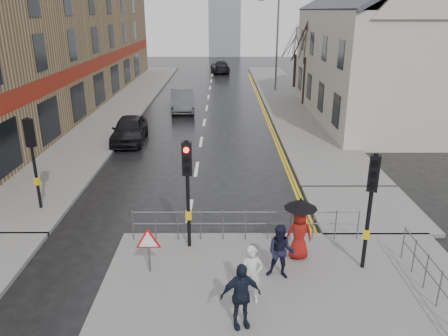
{
  "coord_description": "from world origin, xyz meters",
  "views": [
    {
      "loc": [
        1.24,
        -11.69,
        7.01
      ],
      "look_at": [
        1.28,
        2.56,
        1.85
      ],
      "focal_mm": 35.0,
      "sensor_mm": 36.0,
      "label": 1
    }
  ],
  "objects_px": {
    "pedestrian_d": "(241,296)",
    "pedestrian_b": "(281,252)",
    "pedestrian_a": "(252,275)",
    "car_mid": "(182,100)",
    "pedestrian_with_umbrella": "(300,225)",
    "car_parked": "(129,129)"
  },
  "relations": [
    {
      "from": "pedestrian_d",
      "to": "pedestrian_b",
      "type": "bearing_deg",
      "value": 45.31
    },
    {
      "from": "pedestrian_a",
      "to": "pedestrian_d",
      "type": "bearing_deg",
      "value": -111.88
    },
    {
      "from": "car_mid",
      "to": "pedestrian_with_umbrella",
      "type": "bearing_deg",
      "value": -81.78
    },
    {
      "from": "pedestrian_d",
      "to": "car_parked",
      "type": "height_order",
      "value": "pedestrian_d"
    },
    {
      "from": "pedestrian_a",
      "to": "pedestrian_d",
      "type": "height_order",
      "value": "pedestrian_d"
    },
    {
      "from": "pedestrian_d",
      "to": "car_mid",
      "type": "distance_m",
      "value": 23.77
    },
    {
      "from": "pedestrian_with_umbrella",
      "to": "car_parked",
      "type": "distance_m",
      "value": 14.54
    },
    {
      "from": "pedestrian_d",
      "to": "car_parked",
      "type": "bearing_deg",
      "value": 96.02
    },
    {
      "from": "pedestrian_a",
      "to": "car_mid",
      "type": "xyz_separation_m",
      "value": [
        -3.69,
        22.64,
        -0.13
      ]
    },
    {
      "from": "pedestrian_d",
      "to": "car_parked",
      "type": "distance_m",
      "value": 16.43
    },
    {
      "from": "pedestrian_with_umbrella",
      "to": "car_parked",
      "type": "relative_size",
      "value": 0.44
    },
    {
      "from": "pedestrian_with_umbrella",
      "to": "car_mid",
      "type": "distance_m",
      "value": 21.23
    },
    {
      "from": "pedestrian_d",
      "to": "pedestrian_a",
      "type": "bearing_deg",
      "value": 56.98
    },
    {
      "from": "pedestrian_with_umbrella",
      "to": "car_mid",
      "type": "relative_size",
      "value": 0.4
    },
    {
      "from": "car_mid",
      "to": "pedestrian_a",
      "type": "bearing_deg",
      "value": -86.67
    },
    {
      "from": "pedestrian_with_umbrella",
      "to": "pedestrian_a",
      "type": "bearing_deg",
      "value": -126.18
    },
    {
      "from": "pedestrian_b",
      "to": "pedestrian_d",
      "type": "height_order",
      "value": "pedestrian_d"
    },
    {
      "from": "pedestrian_b",
      "to": "car_mid",
      "type": "bearing_deg",
      "value": 116.08
    },
    {
      "from": "pedestrian_b",
      "to": "pedestrian_a",
      "type": "bearing_deg",
      "value": -114.56
    },
    {
      "from": "pedestrian_with_umbrella",
      "to": "pedestrian_d",
      "type": "xyz_separation_m",
      "value": [
        -1.81,
        -2.94,
        -0.26
      ]
    },
    {
      "from": "car_mid",
      "to": "pedestrian_d",
      "type": "bearing_deg",
      "value": -87.75
    },
    {
      "from": "pedestrian_a",
      "to": "pedestrian_b",
      "type": "xyz_separation_m",
      "value": [
        0.85,
        1.05,
        0.01
      ]
    }
  ]
}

